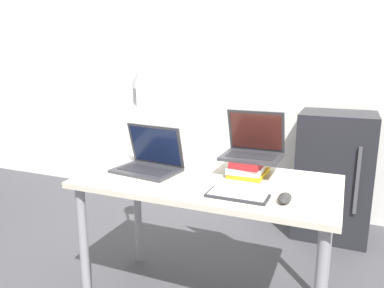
{
  "coord_description": "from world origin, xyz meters",
  "views": [
    {
      "loc": [
        0.65,
        -1.42,
        1.39
      ],
      "look_at": [
        -0.09,
        0.34,
        0.95
      ],
      "focal_mm": 35.0,
      "sensor_mm": 36.0,
      "label": 1
    }
  ],
  "objects_px": {
    "laptop_left": "(149,162)",
    "laptop_on_books": "(253,148)",
    "mouse": "(285,198)",
    "mini_fridge": "(333,175)",
    "wireless_keyboard": "(237,196)",
    "book_stack": "(248,167)",
    "desk_lamp": "(141,86)"
  },
  "relations": [
    {
      "from": "laptop_on_books",
      "to": "desk_lamp",
      "type": "relative_size",
      "value": 0.51
    },
    {
      "from": "mouse",
      "to": "mini_fridge",
      "type": "relative_size",
      "value": 0.12
    },
    {
      "from": "mouse",
      "to": "desk_lamp",
      "type": "relative_size",
      "value": 0.19
    },
    {
      "from": "laptop_on_books",
      "to": "mouse",
      "type": "distance_m",
      "value": 0.45
    },
    {
      "from": "wireless_keyboard",
      "to": "mini_fridge",
      "type": "height_order",
      "value": "mini_fridge"
    },
    {
      "from": "laptop_left",
      "to": "laptop_on_books",
      "type": "relative_size",
      "value": 1.23
    },
    {
      "from": "wireless_keyboard",
      "to": "mouse",
      "type": "xyz_separation_m",
      "value": [
        0.21,
        0.02,
        0.01
      ]
    },
    {
      "from": "laptop_left",
      "to": "book_stack",
      "type": "bearing_deg",
      "value": 13.96
    },
    {
      "from": "book_stack",
      "to": "laptop_on_books",
      "type": "distance_m",
      "value": 0.11
    },
    {
      "from": "laptop_on_books",
      "to": "desk_lamp",
      "type": "xyz_separation_m",
      "value": [
        -0.7,
        0.02,
        0.31
      ]
    },
    {
      "from": "laptop_left",
      "to": "mouse",
      "type": "relative_size",
      "value": 3.35
    },
    {
      "from": "laptop_on_books",
      "to": "wireless_keyboard",
      "type": "bearing_deg",
      "value": -86.28
    },
    {
      "from": "mouse",
      "to": "mini_fridge",
      "type": "xyz_separation_m",
      "value": [
        0.17,
        1.42,
        -0.29
      ]
    },
    {
      "from": "wireless_keyboard",
      "to": "desk_lamp",
      "type": "relative_size",
      "value": 0.46
    },
    {
      "from": "laptop_left",
      "to": "mini_fridge",
      "type": "distance_m",
      "value": 1.59
    },
    {
      "from": "wireless_keyboard",
      "to": "mini_fridge",
      "type": "xyz_separation_m",
      "value": [
        0.37,
        1.44,
        -0.28
      ]
    },
    {
      "from": "laptop_on_books",
      "to": "wireless_keyboard",
      "type": "height_order",
      "value": "laptop_on_books"
    },
    {
      "from": "laptop_left",
      "to": "desk_lamp",
      "type": "height_order",
      "value": "desk_lamp"
    },
    {
      "from": "mouse",
      "to": "desk_lamp",
      "type": "height_order",
      "value": "desk_lamp"
    },
    {
      "from": "laptop_left",
      "to": "mini_fridge",
      "type": "relative_size",
      "value": 0.39
    },
    {
      "from": "laptop_left",
      "to": "book_stack",
      "type": "relative_size",
      "value": 1.57
    },
    {
      "from": "laptop_left",
      "to": "wireless_keyboard",
      "type": "bearing_deg",
      "value": -19.78
    },
    {
      "from": "desk_lamp",
      "to": "laptop_on_books",
      "type": "bearing_deg",
      "value": -1.84
    },
    {
      "from": "laptop_left",
      "to": "wireless_keyboard",
      "type": "distance_m",
      "value": 0.61
    },
    {
      "from": "wireless_keyboard",
      "to": "laptop_left",
      "type": "bearing_deg",
      "value": 160.22
    },
    {
      "from": "mini_fridge",
      "to": "desk_lamp",
      "type": "bearing_deg",
      "value": -136.82
    },
    {
      "from": "wireless_keyboard",
      "to": "mouse",
      "type": "bearing_deg",
      "value": 5.66
    },
    {
      "from": "book_stack",
      "to": "wireless_keyboard",
      "type": "relative_size",
      "value": 0.85
    },
    {
      "from": "wireless_keyboard",
      "to": "mouse",
      "type": "relative_size",
      "value": 2.51
    },
    {
      "from": "book_stack",
      "to": "mouse",
      "type": "relative_size",
      "value": 2.14
    },
    {
      "from": "mini_fridge",
      "to": "book_stack",
      "type": "bearing_deg",
      "value": -110.51
    },
    {
      "from": "laptop_left",
      "to": "laptop_on_books",
      "type": "xyz_separation_m",
      "value": [
        0.55,
        0.18,
        0.09
      ]
    }
  ]
}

